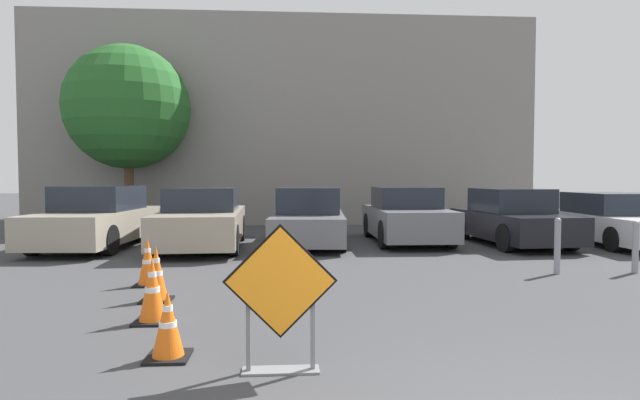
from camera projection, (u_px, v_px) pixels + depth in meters
ground_plane at (355, 247)px, 12.74m from camera, size 96.00×96.00×0.00m
road_closed_sign at (280, 294)px, 4.44m from camera, size 1.02×0.20×1.35m
traffic_cone_nearest at (168, 325)px, 4.84m from camera, size 0.41×0.41×0.67m
traffic_cone_second at (152, 290)px, 6.05m from camera, size 0.43×0.43×0.80m
traffic_cone_third at (156, 274)px, 7.10m from camera, size 0.42×0.42×0.79m
traffic_cone_fourth at (148, 262)px, 8.12m from camera, size 0.42×0.42×0.79m
parked_car_nearest at (99, 219)px, 12.71m from camera, size 2.14×4.72×1.55m
parked_car_second at (203, 220)px, 12.53m from camera, size 2.08×4.60×1.51m
parked_car_third at (309, 219)px, 13.13m from camera, size 2.07×4.26×1.51m
parked_car_fourth at (406, 217)px, 13.63m from camera, size 1.91×4.07×1.51m
parked_car_fifth at (512, 219)px, 13.17m from camera, size 2.04×4.14×1.48m
parked_car_sixth at (610, 220)px, 13.29m from camera, size 1.93×4.63×1.36m
bollard_nearest at (557, 244)px, 9.10m from camera, size 0.12×0.12×1.03m
bollard_second at (636, 245)px, 9.19m from camera, size 0.12×0.12×0.97m
building_facade_backdrop at (285, 126)px, 20.94m from camera, size 19.11×5.00×7.86m
street_tree_behind_lot at (128, 108)px, 17.05m from camera, size 4.21×4.21×6.28m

